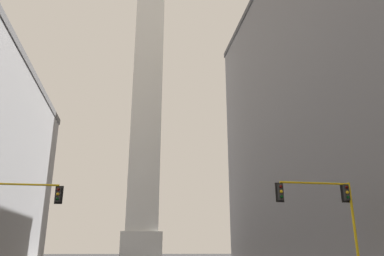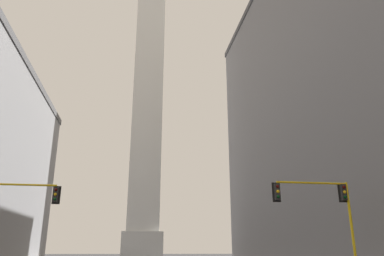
{
  "view_description": "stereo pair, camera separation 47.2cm",
  "coord_description": "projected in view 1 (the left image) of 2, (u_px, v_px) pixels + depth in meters",
  "views": [
    {
      "loc": [
        -2.14,
        -1.67,
        1.47
      ],
      "look_at": [
        5.87,
        47.41,
        17.83
      ],
      "focal_mm": 35.0,
      "sensor_mm": 36.0,
      "label": 1
    },
    {
      "loc": [
        -1.67,
        -1.75,
        1.47
      ],
      "look_at": [
        5.87,
        47.41,
        17.83
      ],
      "focal_mm": 35.0,
      "sensor_mm": 36.0,
      "label": 2
    }
  ],
  "objects": [
    {
      "name": "traffic_light_mid_right",
      "position": [
        327.0,
        202.0,
        25.46
      ],
      "size": [
        5.56,
        0.51,
        6.0
      ],
      "color": "yellow",
      "rests_on": "ground_plane"
    },
    {
      "name": "traffic_light_mid_left",
      "position": [
        9.0,
        203.0,
        26.46
      ],
      "size": [
        5.62,
        0.51,
        6.13
      ],
      "color": "yellow",
      "rests_on": "ground_plane"
    },
    {
      "name": "obelisk",
      "position": [
        148.0,
        75.0,
        75.72
      ],
      "size": [
        7.06,
        7.06,
        72.97
      ],
      "color": "silver",
      "rests_on": "ground_plane"
    }
  ]
}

